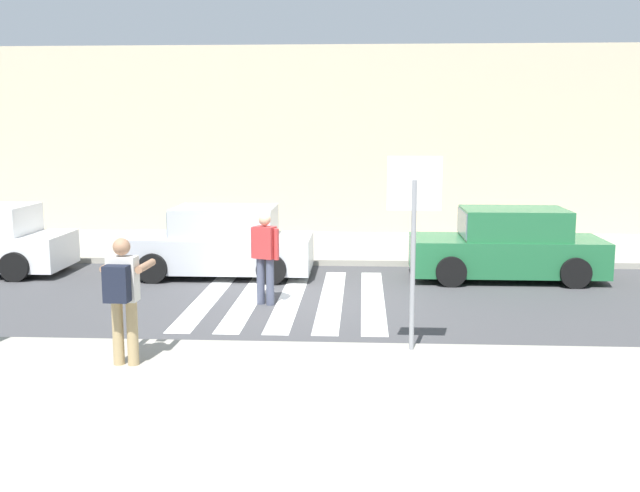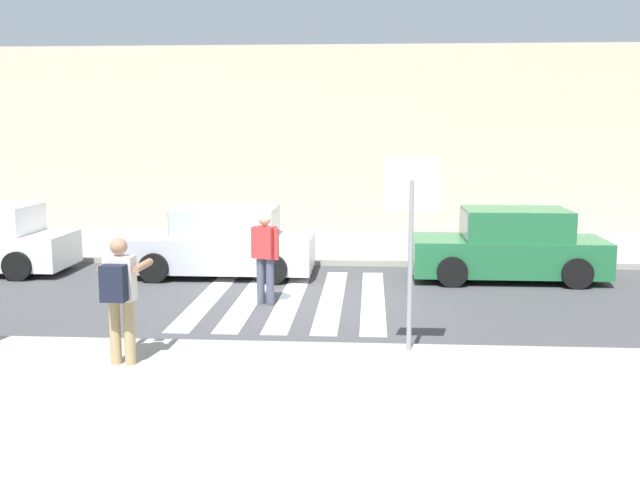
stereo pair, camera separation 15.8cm
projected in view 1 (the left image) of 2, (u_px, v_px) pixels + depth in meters
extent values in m
plane|color=#424244|center=(289.00, 301.00, 14.35)|extent=(120.00, 120.00, 0.00)
cube|color=#9E998C|center=(235.00, 425.00, 8.23)|extent=(60.00, 6.00, 0.14)
cube|color=#9E998C|center=(311.00, 247.00, 20.25)|extent=(60.00, 4.80, 0.14)
cube|color=beige|center=(320.00, 141.00, 24.14)|extent=(56.00, 4.00, 5.64)
cube|color=silver|center=(209.00, 297.00, 14.63)|extent=(0.44, 5.20, 0.01)
cube|color=silver|center=(250.00, 297.00, 14.59)|extent=(0.44, 5.20, 0.01)
cube|color=silver|center=(290.00, 298.00, 14.54)|extent=(0.44, 5.20, 0.01)
cube|color=silver|center=(331.00, 299.00, 14.50)|extent=(0.44, 5.20, 0.01)
cube|color=silver|center=(373.00, 299.00, 14.45)|extent=(0.44, 5.20, 0.01)
cylinder|color=gray|center=(413.00, 266.00, 10.58)|extent=(0.07, 0.07, 2.44)
cube|color=white|center=(414.00, 183.00, 10.41)|extent=(0.76, 0.03, 0.76)
cube|color=red|center=(414.00, 183.00, 10.42)|extent=(0.66, 0.02, 0.66)
cylinder|color=tan|center=(118.00, 333.00, 10.03)|extent=(0.15, 0.15, 0.88)
cylinder|color=tan|center=(132.00, 333.00, 10.01)|extent=(0.15, 0.15, 0.88)
cube|color=silver|center=(123.00, 279.00, 9.90)|extent=(0.39, 0.25, 0.60)
sphere|color=#A37556|center=(122.00, 247.00, 9.83)|extent=(0.23, 0.23, 0.23)
cylinder|color=#A37556|center=(111.00, 265.00, 10.12)|extent=(0.12, 0.58, 0.10)
cylinder|color=#A37556|center=(146.00, 266.00, 10.07)|extent=(0.12, 0.58, 0.10)
cube|color=black|center=(133.00, 261.00, 10.27)|extent=(0.14, 0.11, 0.10)
cube|color=black|center=(117.00, 284.00, 9.68)|extent=(0.33, 0.21, 0.48)
cylinder|color=#474C60|center=(261.00, 281.00, 14.02)|extent=(0.15, 0.15, 0.88)
cylinder|color=#474C60|center=(270.00, 282.00, 13.93)|extent=(0.15, 0.15, 0.88)
cube|color=#B73333|center=(265.00, 242.00, 13.86)|extent=(0.44, 0.36, 0.60)
sphere|color=tan|center=(265.00, 219.00, 13.79)|extent=(0.23, 0.23, 0.23)
cylinder|color=#B73333|center=(254.00, 243.00, 13.96)|extent=(0.10, 0.10, 0.58)
cylinder|color=#B73333|center=(276.00, 244.00, 13.76)|extent=(0.10, 0.10, 0.58)
cube|color=slate|center=(23.00, 220.00, 16.76)|extent=(0.10, 1.50, 0.51)
cylinder|color=black|center=(15.00, 267.00, 16.06)|extent=(0.64, 0.22, 0.64)
cylinder|color=black|center=(48.00, 253.00, 17.74)|extent=(0.64, 0.22, 0.64)
cube|color=#B7BABF|center=(219.00, 252.00, 16.63)|extent=(4.10, 1.70, 0.76)
cube|color=#B7BABF|center=(225.00, 221.00, 16.51)|extent=(2.20, 1.56, 0.64)
cube|color=slate|center=(177.00, 221.00, 16.57)|extent=(0.10, 1.50, 0.54)
cube|color=slate|center=(269.00, 222.00, 16.45)|extent=(0.10, 1.50, 0.51)
cylinder|color=black|center=(153.00, 268.00, 15.90)|extent=(0.64, 0.22, 0.64)
cylinder|color=black|center=(173.00, 254.00, 17.57)|extent=(0.64, 0.22, 0.64)
cylinder|color=black|center=(271.00, 269.00, 15.75)|extent=(0.64, 0.22, 0.64)
cylinder|color=black|center=(280.00, 256.00, 17.43)|extent=(0.64, 0.22, 0.64)
cube|color=#236B3D|center=(506.00, 255.00, 16.28)|extent=(4.10, 1.70, 0.76)
cube|color=#236B3D|center=(514.00, 223.00, 16.15)|extent=(2.20, 1.56, 0.64)
cube|color=slate|center=(464.00, 223.00, 16.21)|extent=(0.10, 1.50, 0.54)
cube|color=slate|center=(559.00, 224.00, 16.10)|extent=(0.10, 1.50, 0.51)
cylinder|color=black|center=(451.00, 271.00, 15.54)|extent=(0.64, 0.22, 0.64)
cylinder|color=black|center=(442.00, 257.00, 17.22)|extent=(0.64, 0.22, 0.64)
cylinder|color=black|center=(575.00, 273.00, 15.40)|extent=(0.64, 0.22, 0.64)
cylinder|color=black|center=(554.00, 258.00, 17.08)|extent=(0.64, 0.22, 0.64)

